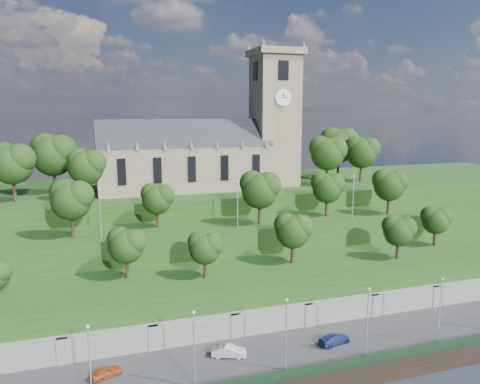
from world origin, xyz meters
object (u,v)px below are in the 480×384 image
object	(u,v)px
church	(210,149)
car_left	(106,372)
car_right	(334,339)
car_middle	(229,351)

from	to	relation	value
church	car_left	world-z (taller)	church
car_right	car_middle	bearing A→B (deg)	73.06
church	car_left	bearing A→B (deg)	-118.68
car_middle	car_left	bearing A→B (deg)	110.72
car_left	car_right	xyz separation A→B (m)	(26.40, -1.05, 0.03)
car_middle	car_right	world-z (taller)	car_middle
church	car_right	size ratio (longest dim) A/B	9.20
car_left	car_right	world-z (taller)	car_right
church	car_right	world-z (taller)	church
car_middle	car_right	distance (m)	12.96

